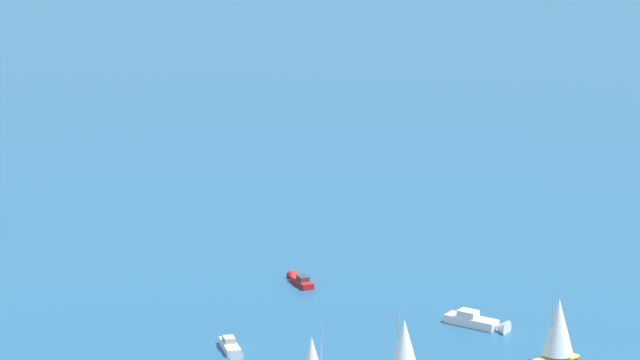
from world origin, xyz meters
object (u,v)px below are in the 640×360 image
object	(u,v)px
motorboat_trailing	(231,348)
sailboat_outer_ring_b	(404,346)
motorboat_offshore	(480,322)
motorboat_ahead	(299,280)
sailboat_outer_ring_a	(558,330)

from	to	relation	value
motorboat_trailing	sailboat_outer_ring_b	size ratio (longest dim) A/B	0.82
motorboat_offshore	sailboat_outer_ring_b	xyz separation A→B (m)	(0.39, -23.14, 3.26)
motorboat_ahead	sailboat_outer_ring_b	distance (m)	44.26
motorboat_offshore	motorboat_trailing	distance (m)	38.40
motorboat_ahead	sailboat_outer_ring_a	xyz separation A→B (m)	(51.21, -9.85, 4.22)
motorboat_offshore	motorboat_trailing	world-z (taller)	motorboat_offshore
motorboat_ahead	sailboat_outer_ring_a	size ratio (longest dim) A/B	0.71
motorboat_ahead	sailboat_outer_ring_b	xyz separation A→B (m)	(35.84, -25.74, 3.45)
motorboat_ahead	sailboat_outer_ring_b	world-z (taller)	sailboat_outer_ring_b
motorboat_offshore	sailboat_outer_ring_b	world-z (taller)	sailboat_outer_ring_b
motorboat_trailing	motorboat_ahead	distance (m)	34.26
motorboat_offshore	sailboat_outer_ring_b	size ratio (longest dim) A/B	1.15
sailboat_outer_ring_a	sailboat_outer_ring_b	xyz separation A→B (m)	(-15.37, -15.90, -0.77)
motorboat_offshore	sailboat_outer_ring_a	xyz separation A→B (m)	(15.76, -7.25, 4.02)
motorboat_offshore	motorboat_trailing	size ratio (longest dim) A/B	1.40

